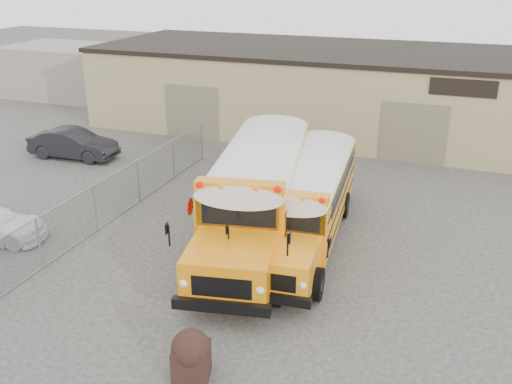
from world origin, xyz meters
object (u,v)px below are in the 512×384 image
(tarp_bundle, at_px, (191,353))
(car_dark, at_px, (73,144))
(school_bus_left, at_px, (282,132))
(school_bus_right, at_px, (332,145))

(tarp_bundle, height_order, car_dark, car_dark)
(school_bus_left, xyz_separation_m, tarp_bundle, (2.58, -14.64, -1.24))
(car_dark, bearing_deg, school_bus_left, -83.31)
(school_bus_left, bearing_deg, school_bus_right, -9.48)
(school_bus_left, distance_m, car_dark, 10.68)
(car_dark, bearing_deg, school_bus_right, -87.10)
(school_bus_right, bearing_deg, school_bus_left, 170.52)
(school_bus_left, distance_m, school_bus_right, 2.55)
(school_bus_left, xyz_separation_m, car_dark, (-10.44, -1.90, -1.16))
(school_bus_right, xyz_separation_m, tarp_bundle, (0.07, -14.22, -1.00))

